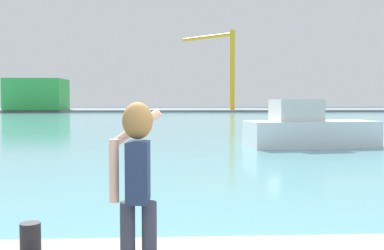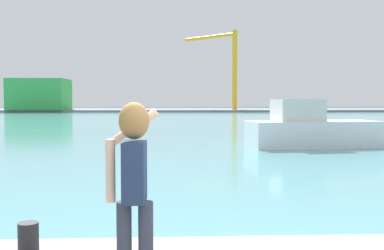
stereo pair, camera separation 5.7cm
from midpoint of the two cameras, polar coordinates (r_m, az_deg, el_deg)
ground_plane at (r=53.78m, az=-1.95°, el=0.69°), size 220.00×220.00×0.00m
harbor_water at (r=55.77m, az=-1.97°, el=0.79°), size 140.00×100.00×0.02m
far_shore_dock at (r=95.75m, az=-2.25°, el=1.89°), size 140.00×20.00×0.44m
person_photographer at (r=4.21m, az=-7.02°, el=-6.32°), size 0.53×0.55×1.74m
harbor_bollard at (r=5.62m, az=-19.67°, el=-13.32°), size 0.23×0.23×0.36m
boat_moored at (r=22.69m, az=14.71°, el=-0.56°), size 6.49×3.08×2.31m
warehouse_left at (r=93.52m, az=-18.64°, el=3.68°), size 10.61×9.15×6.02m
port_crane at (r=92.07m, az=4.46°, el=8.17°), size 10.11×10.09×15.78m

